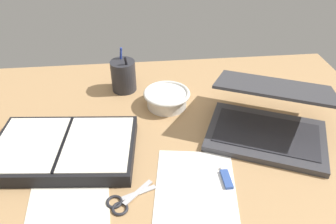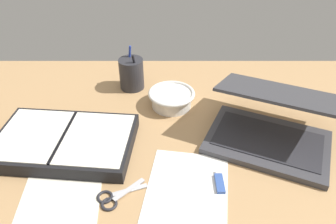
{
  "view_description": "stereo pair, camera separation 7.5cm",
  "coord_description": "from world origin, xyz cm",
  "views": [
    {
      "loc": [
        -6.51,
        -70.11,
        64.11
      ],
      "look_at": [
        1.19,
        4.93,
        9.0
      ],
      "focal_mm": 35.0,
      "sensor_mm": 36.0,
      "label": 1
    },
    {
      "loc": [
        1.0,
        -70.51,
        64.11
      ],
      "look_at": [
        1.19,
        4.93,
        9.0
      ],
      "focal_mm": 35.0,
      "sensor_mm": 36.0,
      "label": 2
    }
  ],
  "objects": [
    {
      "name": "desk_top",
      "position": [
        0.0,
        0.0,
        1.0
      ],
      "size": [
        140.0,
        100.0,
        2.0
      ],
      "primitive_type": "cube",
      "color": "tan",
      "rests_on": "ground"
    },
    {
      "name": "laptop",
      "position": [
        30.11,
        1.4,
        7.07
      ],
      "size": [
        42.26,
        40.93,
        16.25
      ],
      "rotation": [
        0.0,
        0.0,
        -0.42
      ],
      "color": "#38383D",
      "rests_on": "desk_top"
    },
    {
      "name": "bowl",
      "position": [
        2.17,
        18.13,
        4.99
      ],
      "size": [
        15.14,
        15.14,
        5.34
      ],
      "color": "silver",
      "rests_on": "desk_top"
    },
    {
      "name": "pen_cup",
      "position": [
        -11.76,
        29.72,
        7.49
      ],
      "size": [
        8.49,
        8.49,
        14.87
      ],
      "color": "#28282D",
      "rests_on": "desk_top"
    },
    {
      "name": "planner",
      "position": [
        -27.58,
        -2.21,
        4.09
      ],
      "size": [
        39.53,
        27.29,
        4.37
      ],
      "rotation": [
        0.0,
        0.0,
        -0.09
      ],
      "color": "black",
      "rests_on": "desk_top"
    },
    {
      "name": "scissors",
      "position": [
        -12.11,
        -20.28,
        2.34
      ],
      "size": [
        11.96,
        9.71,
        0.8
      ],
      "rotation": [
        0.0,
        0.0,
        0.57
      ],
      "color": "#B7B7BC",
      "rests_on": "desk_top"
    },
    {
      "name": "paper_sheet_front",
      "position": [
        5.34,
        -19.43,
        2.08
      ],
      "size": [
        23.67,
        32.01,
        0.16
      ],
      "primitive_type": "cube",
      "rotation": [
        0.0,
        0.0,
        -0.15
      ],
      "color": "white",
      "rests_on": "desk_top"
    },
    {
      "name": "paper_sheet_beside_planner",
      "position": [
        -24.66,
        -16.79,
        2.08
      ],
      "size": [
        20.57,
        28.91,
        0.16
      ],
      "primitive_type": "cube",
      "rotation": [
        0.0,
        0.0,
        0.07
      ],
      "color": "silver",
      "rests_on": "desk_top"
    },
    {
      "name": "usb_drive",
      "position": [
        13.71,
        -15.79,
        2.5
      ],
      "size": [
        2.07,
        7.22,
        1.0
      ],
      "rotation": [
        0.0,
        0.0,
        0.01
      ],
      "color": "#33519E",
      "rests_on": "desk_top"
    }
  ]
}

